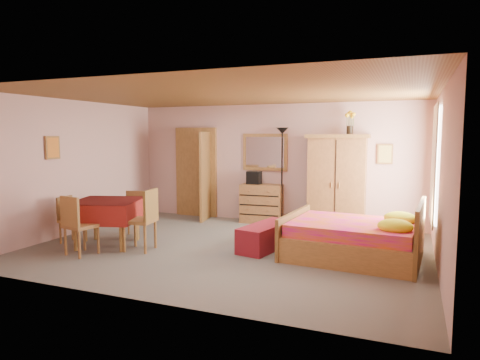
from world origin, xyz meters
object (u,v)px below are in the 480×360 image
at_px(wall_mirror, 265,152).
at_px(floor_lamp, 282,176).
at_px(bench, 266,236).
at_px(dining_table, 107,223).
at_px(bed, 353,228).
at_px(chair_north, 133,214).
at_px(sunflower_vase, 350,122).
at_px(wardrobe, 337,182).
at_px(chair_west, 73,220).
at_px(chair_south, 81,225).
at_px(chest_of_drawers, 262,204).
at_px(chair_east, 140,220).
at_px(stereo, 254,178).

bearing_deg(wall_mirror, floor_lamp, -21.06).
height_order(bench, dining_table, dining_table).
bearing_deg(dining_table, wall_mirror, 59.03).
xyz_separation_m(bed, chair_north, (-4.06, -0.12, -0.04)).
xyz_separation_m(floor_lamp, bed, (1.78, -2.07, -0.57)).
distance_m(sunflower_vase, chair_north, 4.61).
height_order(bed, dining_table, bed).
distance_m(wall_mirror, chair_north, 3.20).
bearing_deg(wardrobe, wall_mirror, 168.28).
xyz_separation_m(wall_mirror, chair_north, (-1.83, -2.37, -1.12)).
distance_m(dining_table, chair_west, 0.71).
bearing_deg(chair_south, chest_of_drawers, 73.80).
height_order(wall_mirror, dining_table, wall_mirror).
relative_size(bench, dining_table, 1.16).
bearing_deg(chest_of_drawers, sunflower_vase, -4.82).
height_order(wall_mirror, chair_south, wall_mirror).
relative_size(bed, chair_south, 2.10).
relative_size(bed, bench, 1.61).
distance_m(bench, chair_west, 3.48).
relative_size(sunflower_vase, dining_table, 0.43).
bearing_deg(chair_east, chest_of_drawers, -28.91).
bearing_deg(floor_lamp, bed, -49.36).
xyz_separation_m(chair_south, chair_east, (0.71, 0.58, 0.03)).
bearing_deg(chair_north, chair_east, 116.98).
bearing_deg(bed, chair_west, -165.12).
xyz_separation_m(chest_of_drawers, bench, (0.79, -2.02, -0.21)).
xyz_separation_m(wardrobe, bed, (0.59, -1.98, -0.50)).
bearing_deg(dining_table, sunflower_vase, 37.35).
xyz_separation_m(chest_of_drawers, sunflower_vase, (1.87, -0.04, 1.75)).
height_order(sunflower_vase, chair_north, sunflower_vase).
relative_size(dining_table, chair_south, 1.12).
bearing_deg(wall_mirror, chair_east, -109.19).
bearing_deg(bench, wall_mirror, 109.56).
xyz_separation_m(sunflower_vase, bed, (0.36, -2.00, -1.70)).
bearing_deg(sunflower_vase, wall_mirror, 172.40).
distance_m(wall_mirror, stereo, 0.62).
relative_size(chest_of_drawers, chair_west, 1.08).
bearing_deg(chair_east, chair_north, 34.63).
height_order(stereo, chair_east, stereo).
bearing_deg(dining_table, bench, 17.90).
distance_m(sunflower_vase, chair_east, 4.48).
xyz_separation_m(wall_mirror, bench, (0.79, -2.23, -1.34)).
bearing_deg(chair_west, bench, 102.75).
bearing_deg(stereo, chair_east, -108.12).
bearing_deg(wall_mirror, sunflower_vase, -6.70).
bearing_deg(bed, wall_mirror, 138.81).
distance_m(stereo, bench, 2.39).
xyz_separation_m(wardrobe, sunflower_vase, (0.23, 0.02, 1.21)).
bearing_deg(bench, floor_lamp, 99.51).
height_order(wall_mirror, bed, wall_mirror).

